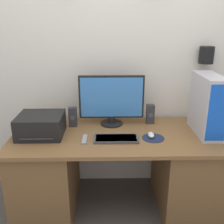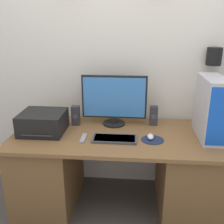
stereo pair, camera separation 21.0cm
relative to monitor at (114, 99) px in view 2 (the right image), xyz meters
name	(u,v)px [view 2 (the right image)]	position (x,y,z in m)	size (l,w,h in m)	color
wall_back	(120,47)	(0.04, 0.22, 0.43)	(6.40, 0.18, 2.70)	silver
desk	(117,170)	(0.04, -0.22, -0.57)	(1.72, 0.77, 0.70)	brown
monitor	(114,99)	(0.00, 0.00, 0.00)	(0.57, 0.20, 0.44)	black
keyboard	(115,139)	(0.03, -0.33, -0.22)	(0.35, 0.16, 0.02)	#3D3D42
mousepad	(152,140)	(0.33, -0.31, -0.23)	(0.18, 0.18, 0.00)	#19233D
mouse	(150,137)	(0.31, -0.29, -0.21)	(0.05, 0.09, 0.03)	silver
computer_tower	(211,108)	(0.77, -0.21, 0.01)	(0.16, 0.42, 0.49)	#B2B2B7
printer	(43,122)	(-0.58, -0.23, -0.15)	(0.36, 0.33, 0.17)	black
speaker_left	(76,115)	(-0.34, -0.04, -0.15)	(0.07, 0.06, 0.17)	#2D2D33
speaker_right	(154,116)	(0.35, 0.02, -0.15)	(0.07, 0.06, 0.17)	#2D2D33
remote_control	(83,138)	(-0.22, -0.34, -0.23)	(0.04, 0.16, 0.02)	gray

